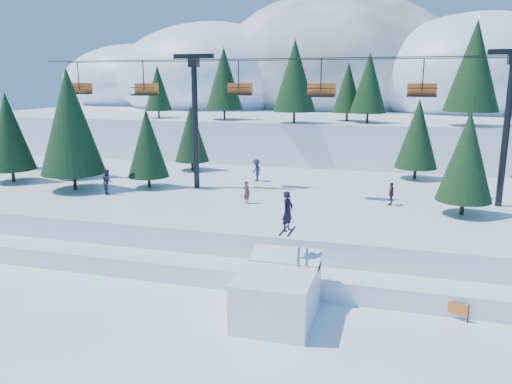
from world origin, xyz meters
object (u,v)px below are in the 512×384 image
(chairlift, at_px, (321,102))
(banner_far, at_px, (464,298))
(banner_near, at_px, (437,304))
(jump_kicker, at_px, (278,292))

(chairlift, height_order, banner_far, chairlift)
(chairlift, height_order, banner_near, chairlift)
(banner_near, bearing_deg, banner_far, 39.27)
(chairlift, relative_size, banner_near, 17.22)
(jump_kicker, bearing_deg, banner_far, 22.40)
(banner_near, xyz_separation_m, banner_far, (1.28, 1.05, 0.00))
(chairlift, distance_m, banner_near, 17.38)
(chairlift, bearing_deg, banner_near, -59.02)
(banner_near, bearing_deg, chairlift, 120.98)
(jump_kicker, bearing_deg, chairlift, 92.12)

